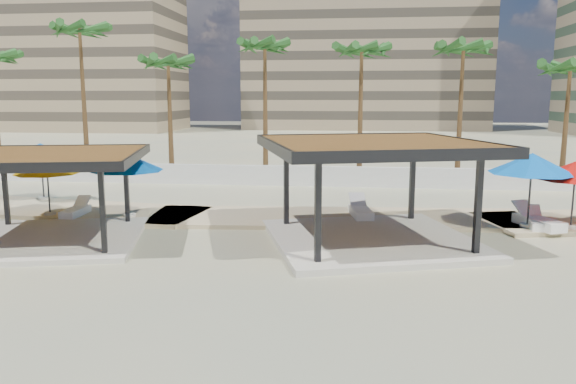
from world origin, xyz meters
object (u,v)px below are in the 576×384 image
Objects in this scene: umbrella_c at (575,171)px; lounger_b at (361,212)px; lounger_a at (76,211)px; pavilion_west at (48,189)px; umbrella_a at (41,151)px; pavilion_central at (373,182)px; lounger_c at (538,222)px; lounger_d at (536,222)px.

lounger_b is (-8.12, 1.23, -2.05)m from umbrella_c.
umbrella_c is 1.61× the size of lounger_a.
pavilion_west is 1.93× the size of umbrella_a.
pavilion_central reaches higher than lounger_b.
umbrella_a is (-15.99, 5.80, 0.36)m from pavilion_central.
lounger_a is at bearing 91.50° from pavilion_west.
pavilion_west reaches higher than lounger_c.
lounger_c is (-1.22, 0.05, -2.05)m from umbrella_c.
pavilion_west is at bearing 78.72° from lounger_c.
pavilion_west reaches higher than lounger_a.
lounger_c is at bearing -1.76° from pavilion_west.
lounger_a is at bearing 151.55° from pavilion_central.
pavilion_west is at bearing 169.10° from pavilion_central.
pavilion_west is 8.41m from umbrella_a.
umbrella_c is 20.46m from lounger_a.
umbrella_c is 2.38m from lounger_c.
pavilion_west is 3.33× the size of lounger_b.
umbrella_a is 22.89m from lounger_c.
umbrella_c reaches higher than lounger_c.
pavilion_central is 1.18× the size of pavilion_west.
lounger_a is 19.08m from lounger_d.
umbrella_a is 2.11× the size of lounger_a.
umbrella_a is 22.83m from lounger_d.
pavilion_central reaches higher than lounger_a.
umbrella_c is at bearing -0.23° from pavilion_central.
lounger_d is (-0.05, 0.04, -0.04)m from lounger_c.
umbrella_a reaches higher than lounger_a.
pavilion_west reaches higher than lounger_d.
pavilion_central is at bearing -162.79° from umbrella_c.
pavilion_west is at bearing -58.22° from umbrella_a.
lounger_c is at bearing 3.13° from pavilion_central.
lounger_a is 0.97× the size of lounger_d.
lounger_c reaches higher than lounger_b.
lounger_c is (6.89, -1.18, 0.01)m from lounger_b.
pavilion_central reaches higher than pavilion_west.
pavilion_central is 7.22m from lounger_c.
umbrella_c reaches higher than lounger_a.
lounger_a is 0.78× the size of lounger_c.
lounger_b is 7.00m from lounger_c.
umbrella_c is at bearing -91.56° from lounger_a.
lounger_b is at bearing 57.20° from lounger_c.
pavilion_west reaches higher than lounger_b.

